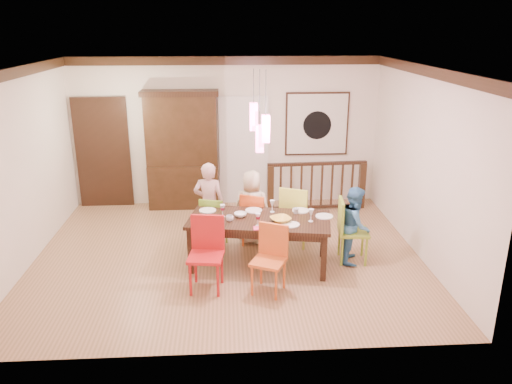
{
  "coord_description": "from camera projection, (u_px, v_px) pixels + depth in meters",
  "views": [
    {
      "loc": [
        0.0,
        -7.19,
        3.47
      ],
      "look_at": [
        0.45,
        0.04,
        1.03
      ],
      "focal_mm": 35.0,
      "sensor_mm": 36.0,
      "label": 1
    }
  ],
  "objects": [
    {
      "name": "ceiling",
      "position": [
        224.0,
        67.0,
        6.98
      ],
      "size": [
        6.0,
        6.0,
        0.0
      ],
      "primitive_type": "plane",
      "rotation": [
        3.14,
        0.0,
        0.0
      ],
      "color": "white",
      "rests_on": "wall_back"
    },
    {
      "name": "plate_far_right",
      "position": [
        301.0,
        210.0,
        7.65
      ],
      "size": [
        0.26,
        0.26,
        0.01
      ],
      "primitive_type": "cylinder",
      "color": "white",
      "rests_on": "dining_table"
    },
    {
      "name": "chair_far_right",
      "position": [
        296.0,
        211.0,
        8.13
      ],
      "size": [
        0.61,
        0.61,
        1.02
      ],
      "rotation": [
        0.0,
        0.0,
        2.72
      ],
      "color": "#C1CE3F",
      "rests_on": "floor"
    },
    {
      "name": "wine_glass_a",
      "position": [
        223.0,
        211.0,
        7.39
      ],
      "size": [
        0.08,
        0.08,
        0.19
      ],
      "primitive_type": null,
      "color": "#590C19",
      "rests_on": "dining_table"
    },
    {
      "name": "balustrade",
      "position": [
        317.0,
        185.0,
        9.7
      ],
      "size": [
        1.94,
        0.17,
        0.96
      ],
      "rotation": [
        0.0,
        0.0,
        0.05
      ],
      "color": "black",
      "rests_on": "floor"
    },
    {
      "name": "cup_right",
      "position": [
        296.0,
        211.0,
        7.53
      ],
      "size": [
        0.12,
        0.12,
        0.09
      ],
      "primitive_type": "imported",
      "rotation": [
        0.0,
        0.0,
        0.38
      ],
      "color": "silver",
      "rests_on": "dining_table"
    },
    {
      "name": "panel_door",
      "position": [
        103.0,
        154.0,
        9.75
      ],
      "size": [
        1.04,
        0.07,
        2.24
      ],
      "primitive_type": "cube",
      "color": "black",
      "rests_on": "wall_back"
    },
    {
      "name": "plate_end_right",
      "position": [
        324.0,
        216.0,
        7.42
      ],
      "size": [
        0.26,
        0.26,
        0.01
      ],
      "primitive_type": "cylinder",
      "color": "white",
      "rests_on": "dining_table"
    },
    {
      "name": "plate_near_mid",
      "position": [
        291.0,
        225.0,
        7.11
      ],
      "size": [
        0.26,
        0.26,
        0.01
      ],
      "primitive_type": "cylinder",
      "color": "white",
      "rests_on": "dining_table"
    },
    {
      "name": "wall_left",
      "position": [
        21.0,
        170.0,
        7.27
      ],
      "size": [
        0.0,
        5.0,
        5.0
      ],
      "primitive_type": "plane",
      "rotation": [
        1.57,
        0.0,
        1.57
      ],
      "color": "beige",
      "rests_on": "floor"
    },
    {
      "name": "plate_far_left",
      "position": [
        208.0,
        210.0,
        7.65
      ],
      "size": [
        0.26,
        0.26,
        0.01
      ],
      "primitive_type": "cylinder",
      "color": "white",
      "rests_on": "dining_table"
    },
    {
      "name": "chair_far_mid",
      "position": [
        256.0,
        215.0,
        8.14
      ],
      "size": [
        0.54,
        0.54,
        0.9
      ],
      "rotation": [
        0.0,
        0.0,
        2.73
      ],
      "color": "#E7531D",
      "rests_on": "floor"
    },
    {
      "name": "plate_near_left",
      "position": [
        215.0,
        226.0,
        7.07
      ],
      "size": [
        0.26,
        0.26,
        0.01
      ],
      "primitive_type": "cylinder",
      "color": "white",
      "rests_on": "dining_table"
    },
    {
      "name": "chair_end_right",
      "position": [
        354.0,
        227.0,
        7.54
      ],
      "size": [
        0.49,
        0.49,
        0.99
      ],
      "rotation": [
        0.0,
        0.0,
        1.46
      ],
      "color": "#8AA72B",
      "rests_on": "floor"
    },
    {
      "name": "pendant_cluster",
      "position": [
        260.0,
        128.0,
        6.93
      ],
      "size": [
        0.27,
        0.21,
        1.14
      ],
      "color": "#FF4C92",
      "rests_on": "ceiling"
    },
    {
      "name": "wine_glass_d",
      "position": [
        311.0,
        215.0,
        7.22
      ],
      "size": [
        0.08,
        0.08,
        0.19
      ],
      "primitive_type": null,
      "color": "silver",
      "rests_on": "dining_table"
    },
    {
      "name": "wall_back",
      "position": [
        226.0,
        132.0,
        9.81
      ],
      "size": [
        6.0,
        0.0,
        6.0
      ],
      "primitive_type": "plane",
      "rotation": [
        1.57,
        0.0,
        0.0
      ],
      "color": "beige",
      "rests_on": "floor"
    },
    {
      "name": "white_doorway",
      "position": [
        244.0,
        152.0,
        9.92
      ],
      "size": [
        0.97,
        0.05,
        2.22
      ],
      "primitive_type": "cube",
      "color": "silver",
      "rests_on": "wall_back"
    },
    {
      "name": "wall_right",
      "position": [
        423.0,
        163.0,
        7.62
      ],
      "size": [
        0.0,
        5.0,
        5.0
      ],
      "primitive_type": "plane",
      "rotation": [
        1.57,
        0.0,
        -1.57
      ],
      "color": "beige",
      "rests_on": "floor"
    },
    {
      "name": "person_far_left",
      "position": [
        209.0,
        204.0,
        8.09
      ],
      "size": [
        0.57,
        0.43,
        1.4
      ],
      "primitive_type": "imported",
      "rotation": [
        0.0,
        0.0,
        2.93
      ],
      "color": "beige",
      "rests_on": "floor"
    },
    {
      "name": "painting",
      "position": [
        317.0,
        124.0,
        9.83
      ],
      "size": [
        1.25,
        0.06,
        1.25
      ],
      "color": "black",
      "rests_on": "wall_back"
    },
    {
      "name": "wine_glass_b",
      "position": [
        272.0,
        206.0,
        7.58
      ],
      "size": [
        0.08,
        0.08,
        0.19
      ],
      "primitive_type": null,
      "color": "silver",
      "rests_on": "dining_table"
    },
    {
      "name": "person_end_right",
      "position": [
        355.0,
        225.0,
        7.54
      ],
      "size": [
        0.58,
        0.67,
        1.19
      ],
      "primitive_type": "imported",
      "rotation": [
        0.0,
        0.0,
        1.32
      ],
      "color": "teal",
      "rests_on": "floor"
    },
    {
      "name": "chair_far_left",
      "position": [
        214.0,
        218.0,
        8.08
      ],
      "size": [
        0.47,
        0.47,
        0.86
      ],
      "rotation": [
        0.0,
        0.0,
        2.88
      ],
      "color": "#6C9E27",
      "rests_on": "floor"
    },
    {
      "name": "napkin",
      "position": [
        260.0,
        228.0,
        6.98
      ],
      "size": [
        0.18,
        0.14,
        0.01
      ],
      "primitive_type": "cube",
      "color": "#D83359",
      "rests_on": "dining_table"
    },
    {
      "name": "chair_near_mid",
      "position": [
        269.0,
        256.0,
        6.65
      ],
      "size": [
        0.56,
        0.56,
        0.93
      ],
      "rotation": [
        0.0,
        0.0,
        -0.44
      ],
      "color": "#C95721",
      "rests_on": "floor"
    },
    {
      "name": "floor",
      "position": [
        228.0,
        255.0,
        7.91
      ],
      "size": [
        6.0,
        6.0,
        0.0
      ],
      "primitive_type": "plane",
      "color": "olive",
      "rests_on": "ground"
    },
    {
      "name": "dining_table",
      "position": [
        259.0,
        224.0,
        7.39
      ],
      "size": [
        2.21,
        1.3,
        0.75
      ],
      "rotation": [
        0.0,
        0.0,
        -0.18
      ],
      "color": "black",
      "rests_on": "floor"
    },
    {
      "name": "wine_glass_c",
      "position": [
        258.0,
        220.0,
        7.06
      ],
      "size": [
        0.08,
        0.08,
        0.19
      ],
      "primitive_type": null,
      "color": "#590C19",
      "rests_on": "dining_table"
    },
    {
      "name": "plate_far_mid",
      "position": [
        254.0,
        210.0,
        7.65
      ],
      "size": [
        0.26,
        0.26,
        0.01
      ],
      "primitive_type": "cylinder",
      "color": "white",
      "rests_on": "dining_table"
    },
    {
      "name": "cup_left",
      "position": [
        230.0,
        218.0,
        7.24
      ],
      "size": [
        0.13,
        0.13,
        0.09
      ],
      "primitive_type": "imported",
      "rotation": [
        0.0,
        0.0,
        -0.22
      ],
      "color": "silver",
      "rests_on": "dining_table"
    },
    {
      "name": "china_hutch",
      "position": [
        182.0,
        150.0,
        9.66
      ],
      "size": [
        1.46,
        0.46,
        2.3
      ],
      "color": "black",
      "rests_on": "floor"
    },
    {
      "name": "serving_bowl",
      "position": [
        281.0,
        220.0,
        7.22
      ],
      "size": [
        0.37,
        0.37,
        0.07
      ],
      "primitive_type": "imported",
      "rotation": [
        0.0,
        0.0,
        0.39
      ],
      "color": "gold",
      "rests_on": "dining_table"
    },
    {
      "name": "chair_near_left",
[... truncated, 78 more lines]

